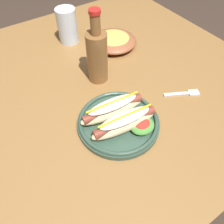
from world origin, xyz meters
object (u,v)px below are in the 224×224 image
hot_dog_plate (119,120)px  fork (185,93)px  water_cup (67,26)px  side_bowl (114,40)px  glass_bottle (97,55)px

hot_dog_plate → fork: (0.26, -0.01, -0.02)m
fork → water_cup: water_cup is taller
water_cup → side_bowl: size_ratio=0.75×
hot_dog_plate → water_cup: (0.08, 0.48, 0.04)m
fork → glass_bottle: glass_bottle is taller
hot_dog_plate → side_bowl: hot_dog_plate is taller
side_bowl → fork: bearing=-83.9°
hot_dog_plate → water_cup: water_cup is taller
hot_dog_plate → side_bowl: 0.41m
side_bowl → hot_dog_plate: bearing=-122.1°
hot_dog_plate → water_cup: bearing=80.1°
hot_dog_plate → fork: hot_dog_plate is taller
fork → water_cup: bearing=136.4°
water_cup → glass_bottle: bearing=-94.9°
water_cup → hot_dog_plate: bearing=-99.9°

